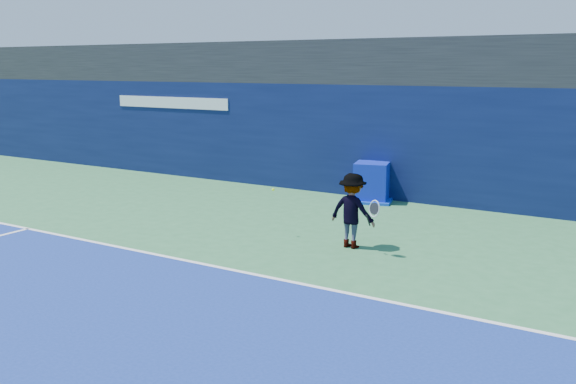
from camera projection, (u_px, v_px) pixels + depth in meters
name	position (u px, v px, depth m)	size (l,w,h in m)	color
ground	(74.00, 322.00, 8.89)	(80.00, 80.00, 0.00)	#327041
baseline	(209.00, 265.00, 11.40)	(24.00, 0.10, 0.01)	white
stadium_band	(397.00, 62.00, 17.82)	(36.00, 3.00, 1.20)	black
back_wall_assembly	(380.00, 141.00, 17.39)	(36.00, 1.03, 3.00)	#0A143C
equipment_cart	(372.00, 184.00, 16.78)	(1.31, 1.31, 1.02)	#0C1BA8
tennis_player	(352.00, 211.00, 12.43)	(1.22, 0.68, 1.47)	white
tennis_ball	(273.00, 190.00, 13.21)	(0.06, 0.06, 0.06)	#C5F11A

